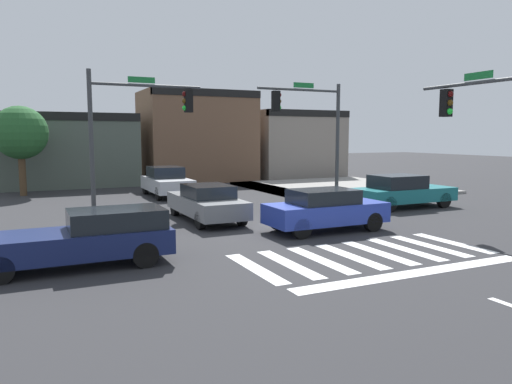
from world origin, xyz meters
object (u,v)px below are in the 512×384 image
at_px(traffic_signal_northeast, 311,120).
at_px(car_gray, 207,202).
at_px(car_blue, 325,209).
at_px(roadside_tree, 20,133).
at_px(traffic_signal_northwest, 135,118).
at_px(car_navy, 84,238).
at_px(car_teal, 402,191).
at_px(car_silver, 167,182).
at_px(traffic_signal_southeast, 487,122).

distance_m(traffic_signal_northeast, car_gray, 7.83).
relative_size(car_blue, roadside_tree, 0.85).
relative_size(traffic_signal_northwest, car_blue, 1.41).
distance_m(traffic_signal_northeast, car_blue, 8.16).
bearing_deg(traffic_signal_northeast, car_navy, 34.62).
bearing_deg(car_teal, car_navy, -162.96).
distance_m(car_blue, car_gray, 4.70).
bearing_deg(traffic_signal_northwest, car_silver, 63.14).
relative_size(traffic_signal_southeast, car_blue, 1.28).
xyz_separation_m(car_silver, car_gray, (-0.59, -8.05, -0.08)).
height_order(traffic_signal_northeast, roadside_tree, traffic_signal_northeast).
bearing_deg(car_silver, car_gray, -4.20).
distance_m(traffic_signal_southeast, car_blue, 5.85).
xyz_separation_m(car_blue, roadside_tree, (-9.34, 15.28, 2.63)).
xyz_separation_m(car_teal, roadside_tree, (-15.45, 12.23, 2.62)).
bearing_deg(traffic_signal_southeast, traffic_signal_northeast, 4.82).
xyz_separation_m(traffic_signal_northeast, car_blue, (-3.49, -6.62, -3.26)).
height_order(traffic_signal_northeast, car_navy, traffic_signal_northeast).
bearing_deg(roadside_tree, traffic_signal_southeast, -52.90).
xyz_separation_m(traffic_signal_northwest, car_silver, (2.63, 5.19, -3.16)).
height_order(traffic_signal_southeast, car_blue, traffic_signal_southeast).
bearing_deg(car_teal, traffic_signal_northeast, 126.39).
distance_m(traffic_signal_northeast, traffic_signal_northwest, 8.49).
distance_m(traffic_signal_northwest, roadside_tree, 9.81).
bearing_deg(traffic_signal_southeast, traffic_signal_northwest, 45.19).
distance_m(traffic_signal_northeast, roadside_tree, 15.49).
bearing_deg(car_teal, traffic_signal_southeast, -107.69).
relative_size(traffic_signal_northeast, car_gray, 1.23).
xyz_separation_m(traffic_signal_northeast, car_teal, (2.63, -3.56, -3.25)).
bearing_deg(roadside_tree, car_gray, -61.31).
bearing_deg(traffic_signal_northeast, car_gray, 24.76).
relative_size(traffic_signal_northwest, car_gray, 1.24).
bearing_deg(traffic_signal_northwest, car_navy, -110.46).
xyz_separation_m(traffic_signal_northwest, roadside_tree, (-4.33, 8.78, -0.58)).
bearing_deg(roadside_tree, car_silver, -27.30).
bearing_deg(car_teal, car_silver, 134.50).
height_order(traffic_signal_northwest, car_silver, traffic_signal_northwest).
height_order(car_silver, roadside_tree, roadside_tree).
xyz_separation_m(car_blue, car_navy, (-7.89, -1.24, -0.03)).
bearing_deg(car_navy, car_silver, -113.11).
xyz_separation_m(traffic_signal_southeast, traffic_signal_northwest, (-9.28, 9.21, 0.27)).
distance_m(traffic_signal_northwest, car_gray, 4.78).
distance_m(traffic_signal_southeast, traffic_signal_northwest, 13.08).
xyz_separation_m(traffic_signal_southeast, car_blue, (-4.27, 2.71, -2.93)).
height_order(traffic_signal_southeast, roadside_tree, traffic_signal_southeast).
bearing_deg(roadside_tree, traffic_signal_northeast, -34.05).
bearing_deg(car_silver, traffic_signal_northeast, 49.12).
distance_m(traffic_signal_northeast, car_navy, 14.21).
height_order(traffic_signal_southeast, car_navy, traffic_signal_southeast).
height_order(car_blue, car_silver, car_silver).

